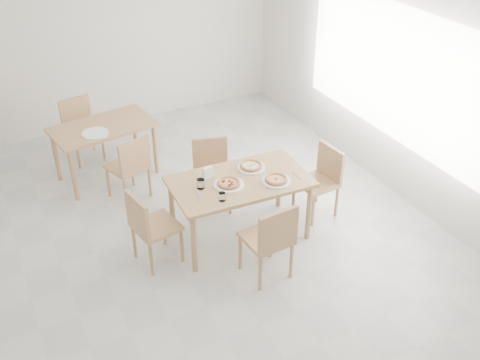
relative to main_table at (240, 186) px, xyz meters
name	(u,v)px	position (x,y,z in m)	size (l,w,h in m)	color
room	(391,71)	(2.17, 0.30, 0.83)	(7.28, 7.00, 7.00)	beige
main_table	(240,186)	(0.00, 0.00, 0.00)	(1.52, 0.90, 0.75)	tan
chair_south	(271,237)	(-0.04, -0.76, -0.15)	(0.48, 0.48, 0.90)	tan
chair_north	(211,169)	(-0.01, 0.75, -0.17)	(0.52, 0.52, 0.85)	tan
chair_west	(149,224)	(-1.05, 0.01, -0.16)	(0.50, 0.50, 0.87)	tan
chair_east	(322,176)	(1.08, 0.00, -0.17)	(0.46, 0.46, 0.86)	tan
plate_margherita	(276,181)	(0.33, -0.21, 0.09)	(0.31, 0.31, 0.02)	white
plate_mushroom	(251,167)	(0.22, 0.17, 0.09)	(0.31, 0.31, 0.02)	white
plate_pepperoni	(229,185)	(-0.16, -0.04, 0.09)	(0.32, 0.32, 0.02)	white
pizza_margherita	(276,179)	(0.33, -0.21, 0.11)	(0.25, 0.25, 0.03)	tan
pizza_mushroom	(251,166)	(0.22, 0.17, 0.12)	(0.31, 0.31, 0.03)	tan
pizza_pepperoni	(229,183)	(-0.16, -0.04, 0.12)	(0.28, 0.28, 0.03)	tan
tumbler_a	(201,184)	(-0.44, 0.04, 0.14)	(0.08, 0.08, 0.11)	white
tumbler_b	(222,197)	(-0.34, -0.27, 0.13)	(0.07, 0.07, 0.09)	white
napkin_holder	(208,173)	(-0.30, 0.18, 0.15)	(0.14, 0.09, 0.14)	silver
fork_a	(199,196)	(-0.52, -0.08, 0.09)	(0.02, 0.19, 0.01)	silver
fork_b	(297,175)	(0.59, -0.20, 0.09)	(0.01, 0.17, 0.01)	silver
second_table	(103,133)	(-0.98, 1.95, -0.02)	(1.37, 0.92, 0.75)	tan
chair_back_s	(131,164)	(-0.85, 1.27, -0.17)	(0.54, 0.54, 0.86)	tan
chair_back_n	(80,125)	(-1.15, 2.61, -0.17)	(0.49, 0.49, 0.86)	tan
plate_empty	(95,133)	(-1.12, 1.76, 0.09)	(0.32, 0.32, 0.02)	white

